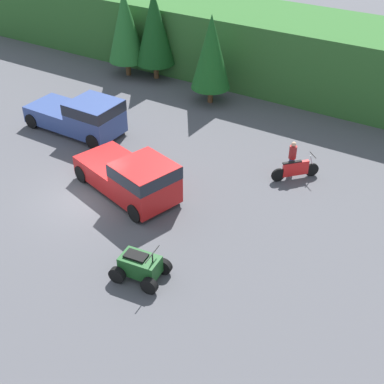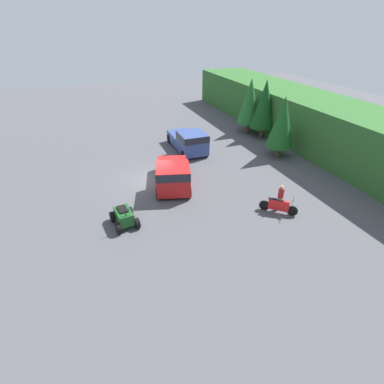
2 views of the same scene
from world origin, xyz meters
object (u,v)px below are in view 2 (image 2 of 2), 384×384
(dirt_bike, at_px, (279,206))
(rider_person, at_px, (281,196))
(pickup_truck_second, at_px, (189,140))
(quad_atv, at_px, (124,217))
(pickup_truck_red, at_px, (173,174))

(dirt_bike, bearing_deg, rider_person, 90.34)
(pickup_truck_second, xyz_separation_m, quad_atv, (9.00, -7.27, -0.51))
(pickup_truck_red, distance_m, dirt_bike, 7.33)
(rider_person, bearing_deg, quad_atv, -144.21)
(pickup_truck_second, xyz_separation_m, rider_person, (10.77, 1.97, -0.12))
(pickup_truck_red, distance_m, rider_person, 7.28)
(pickup_truck_red, distance_m, pickup_truck_second, 6.65)
(pickup_truck_second, bearing_deg, quad_atv, -38.43)
(pickup_truck_second, bearing_deg, rider_person, 10.83)
(dirt_bike, xyz_separation_m, rider_person, (-0.33, 0.30, 0.43))
(pickup_truck_second, distance_m, dirt_bike, 11.24)
(quad_atv, bearing_deg, rider_person, 72.19)
(pickup_truck_red, relative_size, dirt_bike, 3.09)
(pickup_truck_second, relative_size, rider_person, 3.21)
(pickup_truck_second, distance_m, quad_atv, 11.57)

